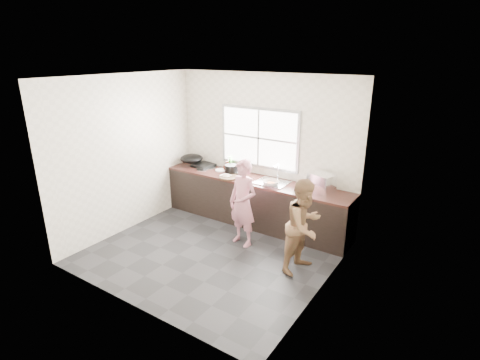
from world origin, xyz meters
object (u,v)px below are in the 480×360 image
Objects in this scene: pot_lid_right at (202,170)px; bowl_crabs at (271,184)px; black_pot at (231,169)px; woman at (243,206)px; bottle_brown_short at (227,166)px; glass_jar at (229,169)px; cutting_board at (229,177)px; bottle_green at (230,163)px; dish_rack at (321,183)px; bowl_mince at (226,176)px; person_side at (304,226)px; bowl_held at (267,183)px; pot_lid_left at (209,168)px; plate_food at (221,170)px; wok at (192,158)px; bottle_brown_tall at (228,166)px; burner at (204,165)px.

bowl_crabs is at bearing -2.00° from pot_lid_right.
woman is at bearing -45.89° from black_pot.
glass_jar is at bearing -27.65° from bottle_brown_short.
bottle_brown_short is 0.78× the size of pot_lid_right.
pot_lid_right is at bearing -149.50° from bottle_brown_short.
bottle_green reaches higher than cutting_board.
bottle_green is at bearing 35.01° from pot_lid_right.
black_pot is 0.63m from pot_lid_right.
cutting_board is 0.87× the size of dish_rack.
person_side is at bearing -21.26° from bowl_mince.
black_pot is 0.24m from bottle_brown_short.
bottle_brown_short is at bearing 165.19° from bowl_crabs.
person_side is 1.35m from bowl_held.
woman reaches higher than pot_lid_left.
black_pot reaches higher than plate_food.
cutting_board is at bearing -58.26° from bottle_green.
wok is (-1.01, 0.25, 0.12)m from bowl_mince.
black_pot is 0.54× the size of wok.
bowl_crabs is at bearing -15.23° from bottle_brown_tall.
bottle_brown_tall is at bearing -165.87° from dish_rack.
bowl_crabs is (-0.99, 0.80, 0.20)m from person_side.
bowl_mince reaches higher than pot_lid_right.
pot_lid_left is at bearing -3.62° from burner.
pot_lid_right is (-2.36, -0.15, -0.15)m from dish_rack.
woman reaches higher than black_pot.
plate_food is at bearing -168.70° from glass_jar.
dish_rack is at bearing 3.61° from pot_lid_right.
bottle_green reaches higher than pot_lid_right.
burner is (-2.64, 1.05, 0.19)m from person_side.
wok is at bearing 161.06° from pot_lid_right.
person_side reaches higher than pot_lid_right.
person_side is 2.68m from pot_lid_right.
bowl_mince is 0.37m from glass_jar.
burner is (-1.49, 0.88, 0.21)m from woman.
burner is at bearing -167.59° from bottle_green.
cutting_board is 1.60× the size of bowl_crabs.
woman is at bearing -46.75° from bottle_green.
bowl_crabs is 2.23× the size of glass_jar.
burner is 0.80× the size of wok.
burner is 0.14m from pot_lid_left.
person_side is at bearing -39.17° from bowl_crabs.
wok is at bearing 174.68° from bowl_crabs.
woman is 1.35m from bottle_brown_tall.
person_side reaches higher than burner.
bottle_brown_short is (-0.24, 0.37, 0.06)m from bowl_mince.
bottle_brown_short is (-0.20, 0.14, -0.00)m from black_pot.
plate_food is 0.71m from wok.
bowl_held is (-0.07, 0.00, -0.01)m from bowl_crabs.
wok is at bearing 164.98° from woman.
wok is at bearing 166.10° from bowl_mince.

